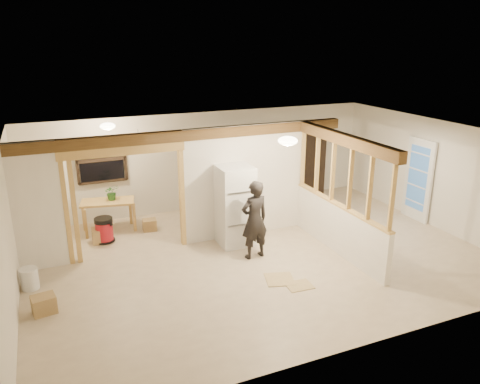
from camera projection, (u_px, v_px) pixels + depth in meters
name	position (u px, v px, depth m)	size (l,w,h in m)	color
floor	(259.00, 256.00, 9.59)	(9.00, 6.50, 0.01)	beige
ceiling	(261.00, 136.00, 8.80)	(9.00, 6.50, 0.01)	white
wall_back	(206.00, 161.00, 12.03)	(9.00, 0.01, 2.50)	silver
wall_front	(363.00, 270.00, 6.36)	(9.00, 0.01, 2.50)	silver
wall_left	(8.00, 234.00, 7.52)	(0.01, 6.50, 2.50)	silver
wall_right	(435.00, 174.00, 10.87)	(0.01, 6.50, 2.50)	silver
partition_left_stub	(37.00, 207.00, 8.74)	(0.90, 0.12, 2.50)	white
partition_center	(245.00, 181.00, 10.32)	(2.80, 0.12, 2.50)	white
doorway_frame	(127.00, 203.00, 9.40)	(2.46, 0.14, 2.20)	tan
header_beam_back	(191.00, 135.00, 9.52)	(7.00, 0.18, 0.22)	brown
header_beam_right	(344.00, 139.00, 9.09)	(0.18, 3.30, 0.22)	brown
pony_wall	(338.00, 229.00, 9.68)	(0.12, 3.20, 1.00)	white
stud_partition	(341.00, 175.00, 9.31)	(0.14, 3.20, 1.32)	tan
window_back	(101.00, 160.00, 10.90)	(1.12, 0.10, 1.10)	black
french_door	(418.00, 180.00, 11.27)	(0.12, 0.86, 2.00)	white
ceiling_dome_main	(288.00, 141.00, 8.49)	(0.36, 0.36, 0.16)	#FFEABF
ceiling_dome_util	(108.00, 126.00, 9.89)	(0.32, 0.32, 0.14)	#FFEABF
hanging_bulb	(139.00, 145.00, 9.56)	(0.07, 0.07, 0.07)	#FFD88C
refrigerator	(235.00, 206.00, 9.93)	(0.71, 0.69, 1.73)	white
woman	(254.00, 220.00, 9.30)	(0.59, 0.39, 1.63)	black
work_table	(109.00, 216.00, 10.73)	(1.17, 0.59, 0.74)	tan
potted_plant	(112.00, 192.00, 10.63)	(0.32, 0.27, 0.35)	#346624
shop_vac	(104.00, 230.00, 10.19)	(0.43, 0.43, 0.56)	#AA1420
bookshelf	(309.00, 164.00, 13.05)	(0.90, 0.30, 1.80)	black
bucket	(30.00, 279.00, 8.29)	(0.31, 0.31, 0.39)	white
box_util_a	(150.00, 225.00, 10.84)	(0.31, 0.26, 0.26)	#A3824F
box_util_b	(100.00, 235.00, 10.20)	(0.34, 0.34, 0.32)	#A3824F
box_front	(44.00, 304.00, 7.58)	(0.36, 0.30, 0.30)	#A3824F
floor_panel_near	(280.00, 279.00, 8.65)	(0.51, 0.51, 0.02)	tan
floor_panel_far	(299.00, 286.00, 8.43)	(0.47, 0.37, 0.01)	tan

